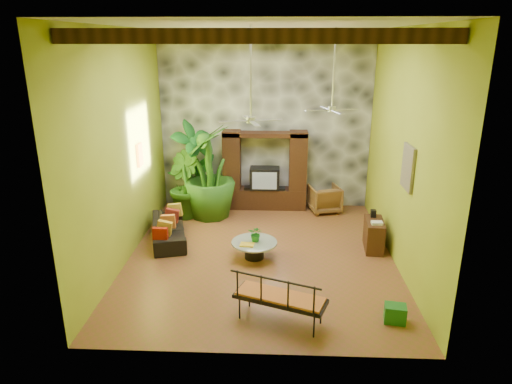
{
  "coord_description": "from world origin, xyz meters",
  "views": [
    {
      "loc": [
        0.3,
        -9.53,
        4.73
      ],
      "look_at": [
        -0.12,
        0.2,
        1.47
      ],
      "focal_mm": 32.0,
      "sensor_mm": 36.0,
      "label": 1
    }
  ],
  "objects_px": {
    "ceiling_fan_front": "(251,110)",
    "tall_plant_c": "(209,172)",
    "iron_bench": "(280,297)",
    "ceiling_fan_back": "(332,100)",
    "green_bin": "(395,314)",
    "coffee_table": "(254,247)",
    "wicker_armchair": "(324,199)",
    "entertainment_center": "(265,176)",
    "side_console": "(374,235)",
    "tall_plant_b": "(183,185)",
    "tall_plant_a": "(195,167)",
    "sofa": "(169,230)"
  },
  "relations": [
    {
      "from": "ceiling_fan_front",
      "to": "green_bin",
      "type": "distance_m",
      "value": 4.69
    },
    {
      "from": "ceiling_fan_back",
      "to": "green_bin",
      "type": "bearing_deg",
      "value": -77.23
    },
    {
      "from": "ceiling_fan_front",
      "to": "ceiling_fan_back",
      "type": "height_order",
      "value": "same"
    },
    {
      "from": "tall_plant_c",
      "to": "green_bin",
      "type": "bearing_deg",
      "value": -51.16
    },
    {
      "from": "entertainment_center",
      "to": "tall_plant_c",
      "type": "relative_size",
      "value": 0.93
    },
    {
      "from": "ceiling_fan_back",
      "to": "side_console",
      "type": "distance_m",
      "value": 3.31
    },
    {
      "from": "ceiling_fan_back",
      "to": "tall_plant_a",
      "type": "distance_m",
      "value": 4.45
    },
    {
      "from": "tall_plant_c",
      "to": "iron_bench",
      "type": "relative_size",
      "value": 1.52
    },
    {
      "from": "wicker_armchair",
      "to": "side_console",
      "type": "height_order",
      "value": "wicker_armchair"
    },
    {
      "from": "wicker_armchair",
      "to": "green_bin",
      "type": "height_order",
      "value": "wicker_armchair"
    },
    {
      "from": "ceiling_fan_front",
      "to": "coffee_table",
      "type": "distance_m",
      "value": 3.16
    },
    {
      "from": "tall_plant_b",
      "to": "iron_bench",
      "type": "relative_size",
      "value": 1.08
    },
    {
      "from": "ceiling_fan_front",
      "to": "side_console",
      "type": "distance_m",
      "value": 4.26
    },
    {
      "from": "entertainment_center",
      "to": "iron_bench",
      "type": "relative_size",
      "value": 1.42
    },
    {
      "from": "tall_plant_b",
      "to": "green_bin",
      "type": "height_order",
      "value": "tall_plant_b"
    },
    {
      "from": "tall_plant_c",
      "to": "green_bin",
      "type": "distance_m",
      "value": 6.39
    },
    {
      "from": "tall_plant_b",
      "to": "coffee_table",
      "type": "xyz_separation_m",
      "value": [
        2.09,
        -2.5,
        -0.66
      ]
    },
    {
      "from": "tall_plant_c",
      "to": "green_bin",
      "type": "relative_size",
      "value": 6.97
    },
    {
      "from": "sofa",
      "to": "tall_plant_a",
      "type": "bearing_deg",
      "value": -23.49
    },
    {
      "from": "ceiling_fan_front",
      "to": "tall_plant_a",
      "type": "bearing_deg",
      "value": 118.67
    },
    {
      "from": "tall_plant_a",
      "to": "green_bin",
      "type": "bearing_deg",
      "value": -50.51
    },
    {
      "from": "ceiling_fan_front",
      "to": "tall_plant_c",
      "type": "relative_size",
      "value": 0.72
    },
    {
      "from": "coffee_table",
      "to": "green_bin",
      "type": "height_order",
      "value": "coffee_table"
    },
    {
      "from": "tall_plant_a",
      "to": "tall_plant_c",
      "type": "xyz_separation_m",
      "value": [
        0.46,
        -0.45,
        -0.02
      ]
    },
    {
      "from": "ceiling_fan_front",
      "to": "entertainment_center",
      "type": "bearing_deg",
      "value": 86.76
    },
    {
      "from": "ceiling_fan_back",
      "to": "sofa",
      "type": "xyz_separation_m",
      "value": [
        -3.9,
        -0.48,
        -3.12
      ]
    },
    {
      "from": "entertainment_center",
      "to": "tall_plant_b",
      "type": "height_order",
      "value": "entertainment_center"
    },
    {
      "from": "tall_plant_a",
      "to": "sofa",
      "type": "bearing_deg",
      "value": -98.9
    },
    {
      "from": "tall_plant_c",
      "to": "iron_bench",
      "type": "bearing_deg",
      "value": -69.12
    },
    {
      "from": "sofa",
      "to": "coffee_table",
      "type": "distance_m",
      "value": 2.32
    },
    {
      "from": "tall_plant_b",
      "to": "side_console",
      "type": "relative_size",
      "value": 2.06
    },
    {
      "from": "coffee_table",
      "to": "green_bin",
      "type": "xyz_separation_m",
      "value": [
        2.59,
        -2.38,
        -0.09
      ]
    },
    {
      "from": "tall_plant_c",
      "to": "side_console",
      "type": "relative_size",
      "value": 2.89
    },
    {
      "from": "ceiling_fan_front",
      "to": "side_console",
      "type": "relative_size",
      "value": 2.09
    },
    {
      "from": "ceiling_fan_front",
      "to": "iron_bench",
      "type": "bearing_deg",
      "value": -74.67
    },
    {
      "from": "ceiling_fan_front",
      "to": "side_console",
      "type": "xyz_separation_m",
      "value": [
        2.85,
        0.86,
        -3.05
      ]
    },
    {
      "from": "coffee_table",
      "to": "iron_bench",
      "type": "distance_m",
      "value": 2.6
    },
    {
      "from": "ceiling_fan_front",
      "to": "coffee_table",
      "type": "relative_size",
      "value": 1.8
    },
    {
      "from": "ceiling_fan_back",
      "to": "green_bin",
      "type": "distance_m",
      "value": 5.0
    },
    {
      "from": "ceiling_fan_back",
      "to": "iron_bench",
      "type": "relative_size",
      "value": 1.1
    },
    {
      "from": "sofa",
      "to": "tall_plant_a",
      "type": "height_order",
      "value": "tall_plant_a"
    },
    {
      "from": "entertainment_center",
      "to": "tall_plant_b",
      "type": "xyz_separation_m",
      "value": [
        -2.24,
        -0.78,
        -0.05
      ]
    },
    {
      "from": "entertainment_center",
      "to": "side_console",
      "type": "xyz_separation_m",
      "value": [
        2.65,
        -2.68,
        -0.61
      ]
    },
    {
      "from": "coffee_table",
      "to": "entertainment_center",
      "type": "bearing_deg",
      "value": 87.42
    },
    {
      "from": "entertainment_center",
      "to": "ceiling_fan_back",
      "type": "xyz_separation_m",
      "value": [
        1.6,
        -1.94,
        2.44
      ]
    },
    {
      "from": "sofa",
      "to": "side_console",
      "type": "relative_size",
      "value": 2.17
    },
    {
      "from": "coffee_table",
      "to": "wicker_armchair",
      "type": "bearing_deg",
      "value": 58.47
    },
    {
      "from": "wicker_armchair",
      "to": "ceiling_fan_back",
      "type": "bearing_deg",
      "value": 71.8
    },
    {
      "from": "sofa",
      "to": "coffee_table",
      "type": "relative_size",
      "value": 1.87
    },
    {
      "from": "tall_plant_c",
      "to": "side_console",
      "type": "height_order",
      "value": "tall_plant_c"
    }
  ]
}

